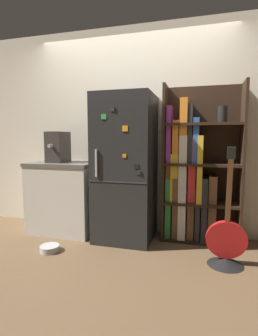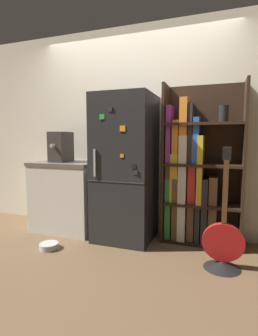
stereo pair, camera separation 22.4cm
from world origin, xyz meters
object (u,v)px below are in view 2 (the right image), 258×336
(refrigerator, at_px, (125,168))
(pet_bowl, at_px, (49,246))
(bookshelf, at_px, (193,176))
(espresso_machine, at_px, (61,147))
(guitar, at_px, (223,251))

(refrigerator, distance_m, pet_bowl, 1.21)
(bookshelf, bearing_deg, espresso_machine, -174.85)
(refrigerator, xyz_separation_m, guitar, (1.11, -0.42, -0.69))
(bookshelf, distance_m, pet_bowl, 1.79)
(bookshelf, bearing_deg, pet_bowl, -152.04)
(refrigerator, xyz_separation_m, bookshelf, (0.77, 0.17, -0.08))
(pet_bowl, bearing_deg, refrigerator, 41.49)
(refrigerator, height_order, espresso_machine, refrigerator)
(refrigerator, relative_size, bookshelf, 0.94)
(pet_bowl, bearing_deg, bookshelf, 27.96)
(guitar, bearing_deg, bookshelf, 119.99)
(guitar, bearing_deg, pet_bowl, -174.38)
(refrigerator, distance_m, bookshelf, 0.79)
(refrigerator, bearing_deg, guitar, -20.66)
(refrigerator, height_order, pet_bowl, refrigerator)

